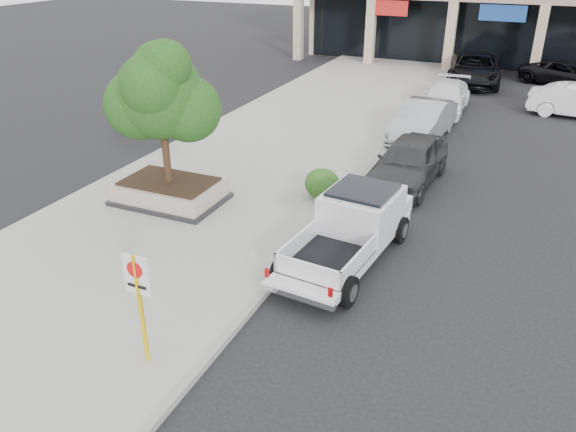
# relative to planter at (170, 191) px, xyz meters

# --- Properties ---
(ground) EXTENTS (120.00, 120.00, 0.00)m
(ground) POSITION_rel_planter_xyz_m (6.32, -3.66, -0.48)
(ground) COLOR black
(ground) RESTS_ON ground
(sidewalk) EXTENTS (8.00, 52.00, 0.15)m
(sidewalk) POSITION_rel_planter_xyz_m (0.82, 2.34, -0.40)
(sidewalk) COLOR gray
(sidewalk) RESTS_ON ground
(curb) EXTENTS (0.20, 52.00, 0.15)m
(curb) POSITION_rel_planter_xyz_m (4.77, 2.34, -0.40)
(curb) COLOR gray
(curb) RESTS_ON ground
(planter) EXTENTS (3.20, 2.20, 0.68)m
(planter) POSITION_rel_planter_xyz_m (0.00, 0.00, 0.00)
(planter) COLOR black
(planter) RESTS_ON sidewalk
(planter_tree) EXTENTS (2.90, 2.55, 4.00)m
(planter_tree) POSITION_rel_planter_xyz_m (0.13, 0.15, 2.94)
(planter_tree) COLOR black
(planter_tree) RESTS_ON planter
(no_parking_sign) EXTENTS (0.55, 0.09, 2.30)m
(no_parking_sign) POSITION_rel_planter_xyz_m (3.80, -6.28, 1.16)
(no_parking_sign) COLOR #DDB70B
(no_parking_sign) RESTS_ON sidewalk
(hedge) EXTENTS (1.10, 0.99, 0.93)m
(hedge) POSITION_rel_planter_xyz_m (4.15, 2.12, 0.14)
(hedge) COLOR #164915
(hedge) RESTS_ON sidewalk
(pickup_truck) EXTENTS (2.46, 5.42, 1.65)m
(pickup_truck) POSITION_rel_planter_xyz_m (5.97, -1.01, 0.35)
(pickup_truck) COLOR silver
(pickup_truck) RESTS_ON ground
(curb_car_a) EXTENTS (2.12, 4.67, 1.55)m
(curb_car_a) POSITION_rel_planter_xyz_m (6.25, 4.67, 0.30)
(curb_car_a) COLOR #2B2D30
(curb_car_a) RESTS_ON ground
(curb_car_b) EXTENTS (2.05, 4.78, 1.53)m
(curb_car_b) POSITION_rel_planter_xyz_m (5.69, 9.58, 0.29)
(curb_car_b) COLOR #9D9FA4
(curb_car_b) RESTS_ON ground
(curb_car_c) EXTENTS (1.97, 4.72, 1.36)m
(curb_car_c) POSITION_rel_planter_xyz_m (5.80, 14.18, 0.21)
(curb_car_c) COLOR white
(curb_car_c) RESTS_ON ground
(curb_car_d) EXTENTS (3.39, 6.26, 1.67)m
(curb_car_d) POSITION_rel_planter_xyz_m (6.28, 20.71, 0.36)
(curb_car_d) COLOR black
(curb_car_d) RESTS_ON ground
(lot_car_d) EXTENTS (5.28, 3.69, 1.34)m
(lot_car_d) POSITION_rel_planter_xyz_m (11.00, 22.39, 0.19)
(lot_car_d) COLOR black
(lot_car_d) RESTS_ON ground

